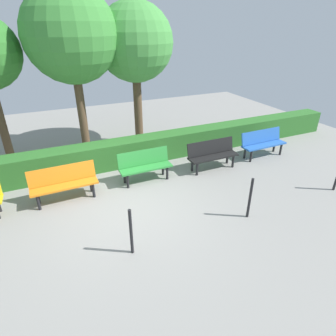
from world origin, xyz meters
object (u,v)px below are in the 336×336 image
at_px(bench_blue, 263,142).
at_px(tree_near, 135,43).
at_px(bench_green, 145,165).
at_px(tree_mid, 71,36).
at_px(bench_black, 212,153).
at_px(bench_orange, 64,182).

height_order(bench_blue, tree_near, tree_near).
relative_size(bench_green, tree_mid, 0.29).
bearing_deg(bench_black, tree_near, -66.71).
distance_m(bench_orange, tree_mid, 4.30).
relative_size(bench_blue, bench_orange, 0.98).
xyz_separation_m(bench_orange, tree_mid, (-1.00, -2.76, 3.15)).
distance_m(bench_green, tree_mid, 4.29).
height_order(bench_blue, tree_mid, tree_mid).
xyz_separation_m(bench_black, tree_near, (1.28, -2.99, 2.90)).
height_order(bench_black, bench_green, bench_green).
bearing_deg(tree_mid, bench_orange, 70.10).
distance_m(bench_black, tree_near, 4.35).
bearing_deg(bench_blue, bench_black, 1.38).
xyz_separation_m(bench_black, tree_mid, (3.25, -2.81, 3.15)).
bearing_deg(bench_green, tree_mid, -66.88).
distance_m(bench_black, bench_green, 2.10).
distance_m(bench_blue, tree_mid, 6.70).
relative_size(bench_orange, tree_mid, 0.32).
bearing_deg(bench_orange, bench_green, -178.77).
relative_size(bench_black, bench_green, 1.07).
relative_size(bench_black, tree_near, 0.33).
height_order(bench_black, bench_orange, same).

